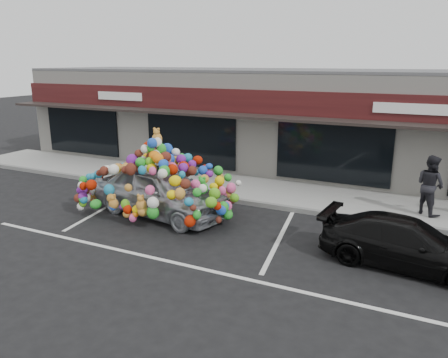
% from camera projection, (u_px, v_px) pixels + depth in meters
% --- Properties ---
extents(ground, '(90.00, 90.00, 0.00)m').
position_uv_depth(ground, '(187.00, 225.00, 12.88)').
color(ground, black).
rests_on(ground, ground).
extents(shop_building, '(24.00, 7.20, 4.31)m').
position_uv_depth(shop_building, '(281.00, 118.00, 19.64)').
color(shop_building, silver).
rests_on(shop_building, ground).
extents(sidewalk, '(26.00, 3.00, 0.15)m').
position_uv_depth(sidewalk, '(241.00, 188.00, 16.33)').
color(sidewalk, gray).
rests_on(sidewalk, ground).
extents(kerb, '(26.00, 0.18, 0.16)m').
position_uv_depth(kerb, '(224.00, 199.00, 15.03)').
color(kerb, slate).
rests_on(kerb, ground).
extents(parking_stripe_left, '(0.73, 4.37, 0.01)m').
position_uv_depth(parking_stripe_left, '(106.00, 207.00, 14.39)').
color(parking_stripe_left, silver).
rests_on(parking_stripe_left, ground).
extents(parking_stripe_mid, '(0.73, 4.37, 0.01)m').
position_uv_depth(parking_stripe_mid, '(279.00, 238.00, 11.88)').
color(parking_stripe_mid, silver).
rests_on(parking_stripe_mid, ground).
extents(lane_line, '(14.00, 0.12, 0.01)m').
position_uv_depth(lane_line, '(211.00, 271.00, 10.04)').
color(lane_line, silver).
rests_on(lane_line, ground).
extents(toy_car, '(3.28, 5.11, 2.83)m').
position_uv_depth(toy_car, '(160.00, 185.00, 13.49)').
color(toy_car, gray).
rests_on(toy_car, ground).
extents(black_sedan, '(1.98, 4.08, 1.14)m').
position_uv_depth(black_sedan, '(406.00, 243.00, 10.16)').
color(black_sedan, black).
rests_on(black_sedan, ground).
extents(pedestrian_b, '(1.12, 1.11, 1.83)m').
position_uv_depth(pedestrian_b, '(430.00, 185.00, 13.12)').
color(pedestrian_b, black).
rests_on(pedestrian_b, sidewalk).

